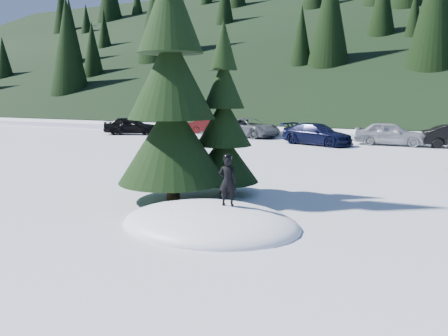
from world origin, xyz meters
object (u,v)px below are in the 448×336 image
at_px(car_0, 131,126).
at_px(car_2, 249,128).
at_px(child_skier, 228,181).
at_px(car_4, 390,133).
at_px(car_3, 317,134).
at_px(car_1, 212,126).
at_px(spruce_tall, 171,87).
at_px(spruce_short, 224,128).

distance_m(car_0, car_2, 9.44).
bearing_deg(child_skier, car_4, -106.95).
bearing_deg(car_3, car_1, 85.19).
xyz_separation_m(child_skier, car_3, (-2.39, 17.94, -0.40)).
height_order(car_1, car_4, car_4).
relative_size(spruce_tall, car_2, 1.72).
relative_size(car_2, car_4, 1.17).
xyz_separation_m(spruce_short, child_skier, (1.57, -2.97, -1.03)).
xyz_separation_m(spruce_short, car_4, (3.35, 16.80, -1.37)).
bearing_deg(child_skier, car_3, -94.22).
height_order(spruce_short, car_2, spruce_short).
relative_size(spruce_short, car_4, 1.25).
xyz_separation_m(child_skier, car_4, (1.78, 19.77, -0.34)).
relative_size(car_2, car_3, 1.08).
height_order(spruce_short, car_4, spruce_short).
bearing_deg(car_4, spruce_short, 167.95).
bearing_deg(car_1, spruce_tall, -158.28).
distance_m(spruce_short, car_0, 22.30).
distance_m(car_1, car_3, 10.52).
distance_m(spruce_short, car_1, 21.90).
xyz_separation_m(car_1, car_4, (13.81, -2.39, 0.11)).
relative_size(child_skier, car_2, 0.24).
xyz_separation_m(car_2, car_4, (10.05, -1.08, 0.03)).
relative_size(spruce_short, car_0, 1.28).
height_order(spruce_short, child_skier, spruce_short).
xyz_separation_m(car_3, car_4, (4.17, 1.83, 0.06)).
bearing_deg(car_1, car_0, 120.51).
distance_m(child_skier, car_0, 25.49).
distance_m(spruce_tall, car_4, 18.89).
height_order(spruce_tall, spruce_short, spruce_tall).
xyz_separation_m(car_2, car_3, (5.88, -2.91, -0.02)).
bearing_deg(car_2, car_1, 90.11).
relative_size(child_skier, car_3, 0.26).
distance_m(car_1, car_4, 14.02).
bearing_deg(car_3, spruce_tall, -161.80).
bearing_deg(car_0, child_skier, -157.91).
relative_size(car_0, car_4, 0.98).
height_order(child_skier, car_4, child_skier).
height_order(child_skier, car_0, child_skier).
relative_size(spruce_tall, car_4, 2.01).
bearing_deg(child_skier, car_1, -73.31).
relative_size(spruce_tall, car_3, 1.86).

